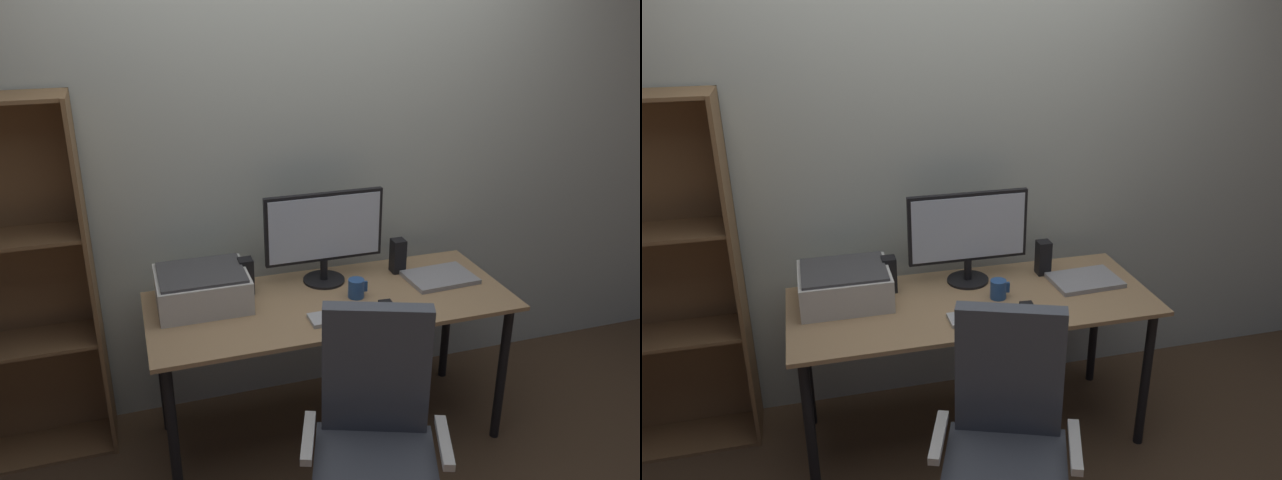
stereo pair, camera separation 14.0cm
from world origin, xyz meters
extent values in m
plane|color=#4C3826|center=(0.00, 0.00, 0.00)|extent=(12.00, 12.00, 0.00)
cube|color=beige|center=(0.00, 0.50, 1.30)|extent=(6.40, 0.10, 2.60)
cube|color=tan|center=(0.00, 0.00, 0.73)|extent=(1.65, 0.66, 0.02)
cylinder|color=black|center=(-0.76, -0.27, 0.36)|extent=(0.04, 0.04, 0.72)
cylinder|color=black|center=(0.76, -0.27, 0.36)|extent=(0.04, 0.04, 0.72)
cylinder|color=black|center=(-0.76, 0.27, 0.36)|extent=(0.04, 0.04, 0.72)
cylinder|color=black|center=(0.76, 0.27, 0.36)|extent=(0.04, 0.04, 0.72)
cylinder|color=black|center=(0.03, 0.19, 0.75)|extent=(0.20, 0.20, 0.01)
cylinder|color=black|center=(0.03, 0.19, 0.80)|extent=(0.04, 0.04, 0.10)
cube|color=black|center=(0.03, 0.19, 1.02)|extent=(0.57, 0.03, 0.33)
cube|color=silver|center=(0.03, 0.18, 1.02)|extent=(0.54, 0.01, 0.30)
cube|color=#B7BABC|center=(-0.01, -0.17, 0.75)|extent=(0.29, 0.11, 0.02)
cube|color=black|center=(0.20, -0.17, 0.76)|extent=(0.06, 0.10, 0.03)
cylinder|color=#285193|center=(0.12, -0.01, 0.78)|extent=(0.07, 0.07, 0.09)
cube|color=#285193|center=(0.16, -0.01, 0.79)|extent=(0.02, 0.01, 0.05)
cube|color=#99999E|center=(0.57, 0.04, 0.75)|extent=(0.33, 0.25, 0.02)
cube|color=black|center=(-0.35, 0.18, 0.82)|extent=(0.06, 0.07, 0.17)
cube|color=black|center=(0.41, 0.18, 0.82)|extent=(0.06, 0.07, 0.17)
cube|color=silver|center=(-0.56, 0.13, 0.81)|extent=(0.40, 0.34, 0.15)
cube|color=#424244|center=(-0.56, 0.13, 0.90)|extent=(0.37, 0.31, 0.01)
cube|color=#474C56|center=(-0.09, -0.79, 0.45)|extent=(0.57, 0.57, 0.08)
cube|color=#474C56|center=(-0.02, -0.59, 0.75)|extent=(0.40, 0.21, 0.52)
cube|color=silver|center=(-0.31, -0.68, 0.58)|extent=(0.13, 0.26, 0.03)
cube|color=silver|center=(0.14, -0.85, 0.58)|extent=(0.13, 0.26, 0.03)
cube|color=brown|center=(-1.02, 0.29, 0.84)|extent=(0.02, 0.28, 1.67)
cube|color=brown|center=(-1.38, 0.43, 0.84)|extent=(0.75, 0.01, 1.67)
cube|color=brown|center=(-1.38, 0.29, 0.01)|extent=(0.71, 0.26, 0.02)
cube|color=brown|center=(-1.38, 0.29, 0.59)|extent=(0.71, 0.26, 0.02)
camera|label=1|loc=(-0.82, -2.43, 2.09)|focal=35.70mm
camera|label=2|loc=(-0.69, -2.47, 2.09)|focal=35.70mm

